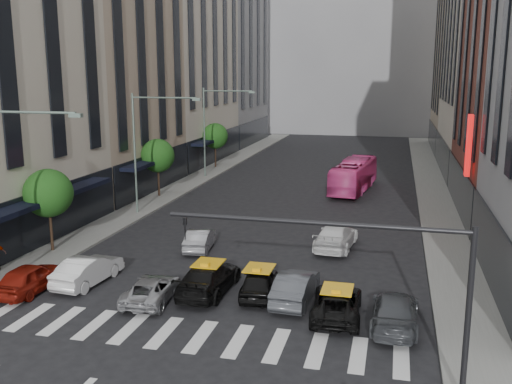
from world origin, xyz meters
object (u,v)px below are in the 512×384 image
Objects in this scene: streetlamp_mid at (146,138)px; streetlamp_far at (213,120)px; taxi_left at (209,278)px; streetlamp_near at (4,174)px; car_red at (30,278)px; bus at (354,176)px; car_white_front at (88,270)px; taxi_center at (259,282)px.

streetlamp_mid is 1.00× the size of streetlamp_far.
taxi_left is at bearing -72.43° from streetlamp_far.
streetlamp_near is 2.12× the size of car_red.
streetlamp_mid is 0.87× the size of bus.
streetlamp_mid is at bearing 48.84° from bus.
streetlamp_near is at bearing -90.00° from streetlamp_mid.
bus is (14.46, 12.77, -4.46)m from streetlamp_mid.
streetlamp_near reaches higher than taxi_left.
streetlamp_far is 32.26m from car_red.
car_white_front is at bearing 4.31° from taxi_left.
bus is at bearing -101.20° from taxi_center.
streetlamp_far is 0.87× the size of bus.
taxi_left is (8.60, 2.00, 0.02)m from car_red.
taxi_left is at bearing 12.94° from streetlamp_near.
streetlamp_mid is 2.02× the size of car_white_front.
taxi_left is 0.50× the size of bus.
car_red is at bearing 42.49° from car_white_front.
streetlamp_mid is at bearing -54.18° from taxi_left.
taxi_center is (8.90, 0.51, -0.05)m from car_white_front.
bus is (5.02, 26.60, 0.69)m from taxi_left.
streetlamp_near reaches higher than taxi_center.
streetlamp_near is at bearing 14.43° from taxi_left.
car_white_front is (3.04, -14.15, -5.17)m from streetlamp_mid.
car_white_front is at bearing -84.23° from streetlamp_far.
car_white_front is (3.04, -30.15, -5.17)m from streetlamp_far.
taxi_center is (11.94, 2.37, -5.22)m from streetlamp_near.
taxi_center is at bearing -173.98° from taxi_left.
car_white_front is 8.91m from taxi_center.
streetlamp_mid reaches higher than taxi_left.
car_white_front is 6.41m from taxi_left.
streetlamp_mid is 16.00m from streetlamp_far.
car_red is (0.84, -15.83, -5.18)m from streetlamp_mid.
taxi_center is at bearing 91.96° from bus.
streetlamp_far is at bearing 90.00° from streetlamp_mid.
bus is (14.46, 28.77, -4.46)m from streetlamp_near.
streetlamp_near and streetlamp_far have the same top height.
streetlamp_near is at bearing -90.00° from streetlamp_far.
car_red is at bearing 5.47° from taxi_center.
streetlamp_far reaches higher than taxi_center.
car_white_front is at bearing 74.42° from bus.
taxi_left is (9.44, -29.83, -5.16)m from streetlamp_far.
streetlamp_far is at bearing -79.25° from car_white_front.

